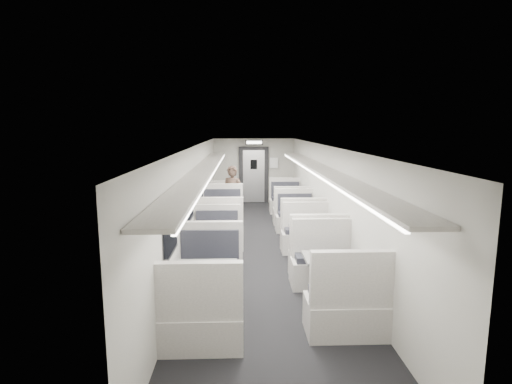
{
  "coord_description": "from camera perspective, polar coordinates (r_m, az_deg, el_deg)",
  "views": [
    {
      "loc": [
        -0.45,
        -8.87,
        2.81
      ],
      "look_at": [
        -0.09,
        1.21,
        1.17
      ],
      "focal_mm": 28.0,
      "sensor_mm": 36.0,
      "label": 1
    }
  ],
  "objects": [
    {
      "name": "window_c",
      "position": [
        8.08,
        -9.42,
        -1.33
      ],
      "size": [
        0.02,
        1.18,
        0.84
      ],
      "primitive_type": "cube",
      "color": "black",
      "rests_on": "room"
    },
    {
      "name": "booth_right_a",
      "position": [
        12.55,
        4.61,
        -1.97
      ],
      "size": [
        1.05,
        2.13,
        1.14
      ],
      "color": "#A9A69E",
      "rests_on": "room"
    },
    {
      "name": "booth_left_a",
      "position": [
        12.4,
        -4.57,
        -2.22
      ],
      "size": [
        0.98,
        2.0,
        1.07
      ],
      "color": "#A9A69E",
      "rests_on": "room"
    },
    {
      "name": "window_d",
      "position": [
        5.95,
        -12.1,
        -5.22
      ],
      "size": [
        0.02,
        1.18,
        0.84
      ],
      "primitive_type": "cube",
      "color": "black",
      "rests_on": "room"
    },
    {
      "name": "vestibule_door",
      "position": [
        14.92,
        -0.33,
        2.41
      ],
      "size": [
        1.1,
        0.13,
        2.1
      ],
      "color": "black",
      "rests_on": "room"
    },
    {
      "name": "passenger",
      "position": [
        11.37,
        -3.41,
        -0.61
      ],
      "size": [
        0.75,
        0.63,
        1.74
      ],
      "primitive_type": "imported",
      "rotation": [
        0.0,
        0.0,
        -0.4
      ],
      "color": "black",
      "rests_on": "room"
    },
    {
      "name": "window_a",
      "position": [
        12.4,
        -6.86,
        2.4
      ],
      "size": [
        0.02,
        1.18,
        0.84
      ],
      "primitive_type": "cube",
      "color": "black",
      "rests_on": "room"
    },
    {
      "name": "luggage_rack_right",
      "position": [
        8.79,
        9.08,
        3.26
      ],
      "size": [
        0.46,
        10.4,
        0.09
      ],
      "color": "#A9A69E",
      "rests_on": "room"
    },
    {
      "name": "luggage_rack_left",
      "position": [
        8.66,
        -7.33,
        3.21
      ],
      "size": [
        0.46,
        10.4,
        0.09
      ],
      "color": "#A9A69E",
      "rests_on": "room"
    },
    {
      "name": "wall_notice",
      "position": [
        14.9,
        2.56,
        4.17
      ],
      "size": [
        0.32,
        0.02,
        0.4
      ],
      "primitive_type": "cube",
      "color": "white",
      "rests_on": "room"
    },
    {
      "name": "booth_left_c",
      "position": [
        8.11,
        -5.92,
        -8.3
      ],
      "size": [
        1.04,
        2.11,
        1.13
      ],
      "color": "#A9A69E",
      "rests_on": "room"
    },
    {
      "name": "booth_right_b",
      "position": [
        10.21,
        6.17,
        -4.59
      ],
      "size": [
        1.05,
        2.14,
        1.14
      ],
      "color": "#A9A69E",
      "rests_on": "room"
    },
    {
      "name": "exit_sign",
      "position": [
        14.33,
        -0.27,
        7.11
      ],
      "size": [
        0.62,
        0.12,
        0.16
      ],
      "color": "black",
      "rests_on": "room"
    },
    {
      "name": "room",
      "position": [
        9.03,
        0.82,
        -1.06
      ],
      "size": [
        3.24,
        12.24,
        2.64
      ],
      "color": "black",
      "rests_on": "ground"
    },
    {
      "name": "booth_left_d",
      "position": [
        6.18,
        -7.22,
        -13.78
      ],
      "size": [
        1.12,
        2.27,
        1.21
      ],
      "color": "#A9A69E",
      "rests_on": "room"
    },
    {
      "name": "booth_left_b",
      "position": [
        10.25,
        -5.1,
        -4.31
      ],
      "size": [
        1.16,
        2.35,
        1.26
      ],
      "color": "#A9A69E",
      "rests_on": "room"
    },
    {
      "name": "window_b",
      "position": [
        10.23,
        -7.87,
        0.93
      ],
      "size": [
        0.02,
        1.18,
        0.84
      ],
      "primitive_type": "cube",
      "color": "black",
      "rests_on": "room"
    },
    {
      "name": "booth_right_c",
      "position": [
        8.43,
        7.99,
        -7.47
      ],
      "size": [
        1.11,
        2.25,
        1.2
      ],
      "color": "#A9A69E",
      "rests_on": "room"
    },
    {
      "name": "booth_right_d",
      "position": [
        6.57,
        11.09,
        -12.32
      ],
      "size": [
        1.15,
        2.34,
        1.25
      ],
      "color": "#A9A69E",
      "rests_on": "room"
    }
  ]
}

